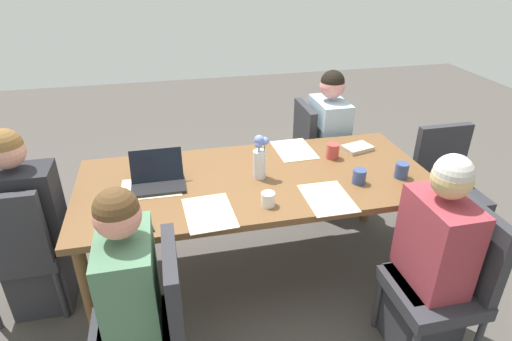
{
  "coord_description": "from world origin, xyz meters",
  "views": [
    {
      "loc": [
        -0.52,
        -2.3,
        2.05
      ],
      "look_at": [
        0.0,
        0.0,
        0.8
      ],
      "focal_mm": 29.92,
      "sensor_mm": 36.0,
      "label": 1
    }
  ],
  "objects_px": {
    "book_red_cover": "(358,148)",
    "laptop_head_left_left_mid": "(158,179)",
    "dining_table": "(256,187)",
    "person_far_left_far": "(327,148)",
    "chair_near_right_near": "(448,277)",
    "phone_black": "(145,225)",
    "flower_vase": "(260,158)",
    "person_near_left_near": "(135,312)",
    "person_head_left_left_mid": "(31,233)",
    "person_near_right_near": "(430,268)",
    "chair_head_left_left_mid": "(18,245)",
    "coffee_mug_centre_left": "(333,151)",
    "coffee_mug_near_left": "(402,170)",
    "coffee_mug_near_right": "(359,176)",
    "chair_far_left_far": "(316,149)",
    "chair_near_left_near": "(152,323)",
    "coffee_mug_centre_right": "(268,199)",
    "chair_head_right_right_mid": "(445,181)"
  },
  "relations": [
    {
      "from": "chair_far_left_far",
      "to": "person_far_left_far",
      "type": "distance_m",
      "value": 0.1
    },
    {
      "from": "dining_table",
      "to": "book_red_cover",
      "type": "xyz_separation_m",
      "value": [
        0.8,
        0.24,
        0.09
      ]
    },
    {
      "from": "chair_near_right_near",
      "to": "laptop_head_left_left_mid",
      "type": "relative_size",
      "value": 2.81
    },
    {
      "from": "book_red_cover",
      "to": "laptop_head_left_left_mid",
      "type": "bearing_deg",
      "value": 173.56
    },
    {
      "from": "person_head_left_left_mid",
      "to": "coffee_mug_near_right",
      "type": "distance_m",
      "value": 2.01
    },
    {
      "from": "person_head_left_left_mid",
      "to": "coffee_mug_centre_left",
      "type": "distance_m",
      "value": 1.98
    },
    {
      "from": "chair_near_left_near",
      "to": "laptop_head_left_left_mid",
      "type": "distance_m",
      "value": 0.9
    },
    {
      "from": "chair_head_left_left_mid",
      "to": "chair_head_right_right_mid",
      "type": "bearing_deg",
      "value": 2.45
    },
    {
      "from": "laptop_head_left_left_mid",
      "to": "coffee_mug_centre_left",
      "type": "xyz_separation_m",
      "value": [
        1.18,
        0.12,
        0.01
      ]
    },
    {
      "from": "chair_head_right_right_mid",
      "to": "coffee_mug_near_left",
      "type": "relative_size",
      "value": 9.2
    },
    {
      "from": "chair_far_left_far",
      "to": "chair_near_left_near",
      "type": "bearing_deg",
      "value": -130.45
    },
    {
      "from": "chair_near_right_near",
      "to": "phone_black",
      "type": "distance_m",
      "value": 1.63
    },
    {
      "from": "person_far_left_far",
      "to": "phone_black",
      "type": "relative_size",
      "value": 7.97
    },
    {
      "from": "person_head_left_left_mid",
      "to": "chair_near_right_near",
      "type": "height_order",
      "value": "person_head_left_left_mid"
    },
    {
      "from": "dining_table",
      "to": "chair_far_left_far",
      "type": "relative_size",
      "value": 2.46
    },
    {
      "from": "chair_far_left_far",
      "to": "phone_black",
      "type": "distance_m",
      "value": 1.86
    },
    {
      "from": "chair_near_right_near",
      "to": "coffee_mug_near_right",
      "type": "xyz_separation_m",
      "value": [
        -0.25,
        0.64,
        0.3
      ]
    },
    {
      "from": "dining_table",
      "to": "flower_vase",
      "type": "bearing_deg",
      "value": -2.6
    },
    {
      "from": "flower_vase",
      "to": "coffee_mug_near_right",
      "type": "bearing_deg",
      "value": -19.62
    },
    {
      "from": "person_near_left_near",
      "to": "coffee_mug_centre_left",
      "type": "bearing_deg",
      "value": 34.44
    },
    {
      "from": "phone_black",
      "to": "coffee_mug_centre_left",
      "type": "bearing_deg",
      "value": -79.46
    },
    {
      "from": "person_near_left_near",
      "to": "person_head_left_left_mid",
      "type": "relative_size",
      "value": 1.0
    },
    {
      "from": "person_head_left_left_mid",
      "to": "person_near_left_near",
      "type": "bearing_deg",
      "value": -51.37
    },
    {
      "from": "chair_head_left_left_mid",
      "to": "coffee_mug_centre_left",
      "type": "bearing_deg",
      "value": 5.9
    },
    {
      "from": "chair_head_left_left_mid",
      "to": "person_near_right_near",
      "type": "bearing_deg",
      "value": -18.3
    },
    {
      "from": "coffee_mug_centre_right",
      "to": "phone_black",
      "type": "relative_size",
      "value": 0.54
    },
    {
      "from": "chair_head_left_left_mid",
      "to": "chair_near_right_near",
      "type": "xyz_separation_m",
      "value": [
        2.29,
        -0.79,
        0.0
      ]
    },
    {
      "from": "chair_head_left_left_mid",
      "to": "person_head_left_left_mid",
      "type": "distance_m",
      "value": 0.1
    },
    {
      "from": "dining_table",
      "to": "chair_head_left_left_mid",
      "type": "xyz_separation_m",
      "value": [
        -1.44,
        -0.05,
        -0.18
      ]
    },
    {
      "from": "laptop_head_left_left_mid",
      "to": "flower_vase",
      "type": "bearing_deg",
      "value": -3.12
    },
    {
      "from": "dining_table",
      "to": "flower_vase",
      "type": "height_order",
      "value": "flower_vase"
    },
    {
      "from": "dining_table",
      "to": "person_far_left_far",
      "type": "distance_m",
      "value": 1.11
    },
    {
      "from": "person_near_left_near",
      "to": "laptop_head_left_left_mid",
      "type": "height_order",
      "value": "person_near_left_near"
    },
    {
      "from": "book_red_cover",
      "to": "person_head_left_left_mid",
      "type": "bearing_deg",
      "value": 170.79
    },
    {
      "from": "dining_table",
      "to": "coffee_mug_centre_left",
      "type": "distance_m",
      "value": 0.61
    },
    {
      "from": "chair_near_right_near",
      "to": "coffee_mug_near_right",
      "type": "relative_size",
      "value": 9.92
    },
    {
      "from": "chair_head_left_left_mid",
      "to": "coffee_mug_near_left",
      "type": "bearing_deg",
      "value": -3.66
    },
    {
      "from": "dining_table",
      "to": "laptop_head_left_left_mid",
      "type": "bearing_deg",
      "value": 176.86
    },
    {
      "from": "chair_near_left_near",
      "to": "chair_head_left_left_mid",
      "type": "bearing_deg",
      "value": 134.73
    },
    {
      "from": "chair_near_right_near",
      "to": "book_red_cover",
      "type": "xyz_separation_m",
      "value": [
        -0.05,
        1.09,
        0.27
      ]
    },
    {
      "from": "person_head_left_left_mid",
      "to": "person_near_right_near",
      "type": "height_order",
      "value": "same"
    },
    {
      "from": "chair_near_right_near",
      "to": "chair_head_left_left_mid",
      "type": "bearing_deg",
      "value": 160.91
    },
    {
      "from": "phone_black",
      "to": "person_near_right_near",
      "type": "bearing_deg",
      "value": -117.98
    },
    {
      "from": "coffee_mug_centre_right",
      "to": "coffee_mug_near_left",
      "type": "bearing_deg",
      "value": 8.39
    },
    {
      "from": "person_near_right_near",
      "to": "coffee_mug_near_left",
      "type": "relative_size",
      "value": 12.22
    },
    {
      "from": "chair_near_right_near",
      "to": "chair_head_right_right_mid",
      "type": "xyz_separation_m",
      "value": [
        0.61,
        0.92,
        0.0
      ]
    },
    {
      "from": "laptop_head_left_left_mid",
      "to": "coffee_mug_centre_right",
      "type": "distance_m",
      "value": 0.7
    },
    {
      "from": "person_far_left_far",
      "to": "coffee_mug_near_left",
      "type": "height_order",
      "value": "person_far_left_far"
    },
    {
      "from": "dining_table",
      "to": "person_near_right_near",
      "type": "xyz_separation_m",
      "value": [
        0.78,
        -0.78,
        -0.15
      ]
    },
    {
      "from": "person_far_left_far",
      "to": "person_near_right_near",
      "type": "height_order",
      "value": "same"
    }
  ]
}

